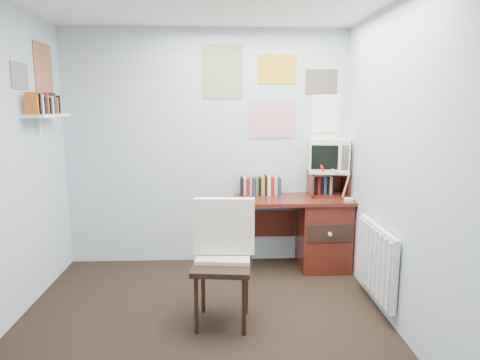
{
  "coord_description": "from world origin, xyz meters",
  "views": [
    {
      "loc": [
        0.16,
        -2.83,
        1.72
      ],
      "look_at": [
        0.32,
        0.9,
        1.06
      ],
      "focal_mm": 32.0,
      "sensor_mm": 36.0,
      "label": 1
    }
  ],
  "objects_px": {
    "desk_lamp": "(350,183)",
    "radiator": "(376,260)",
    "crt_tv": "(329,154)",
    "wall_shelf": "(47,116)",
    "desk_chair": "(222,266)",
    "tv_riser": "(328,184)",
    "desk": "(318,230)"
  },
  "relations": [
    {
      "from": "desk_lamp",
      "to": "wall_shelf",
      "type": "bearing_deg",
      "value": -163.54
    },
    {
      "from": "desk_chair",
      "to": "tv_riser",
      "type": "height_order",
      "value": "tv_riser"
    },
    {
      "from": "tv_riser",
      "to": "crt_tv",
      "type": "bearing_deg",
      "value": 80.42
    },
    {
      "from": "desk_lamp",
      "to": "crt_tv",
      "type": "xyz_separation_m",
      "value": [
        -0.15,
        0.29,
        0.26
      ]
    },
    {
      "from": "desk",
      "to": "tv_riser",
      "type": "relative_size",
      "value": 3.0
    },
    {
      "from": "desk_lamp",
      "to": "crt_tv",
      "type": "bearing_deg",
      "value": 128.74
    },
    {
      "from": "desk_lamp",
      "to": "wall_shelf",
      "type": "distance_m",
      "value": 2.93
    },
    {
      "from": "radiator",
      "to": "wall_shelf",
      "type": "xyz_separation_m",
      "value": [
        -2.86,
        0.55,
        1.2
      ]
    },
    {
      "from": "desk_chair",
      "to": "radiator",
      "type": "bearing_deg",
      "value": 15.79
    },
    {
      "from": "desk",
      "to": "desk_lamp",
      "type": "bearing_deg",
      "value": -31.02
    },
    {
      "from": "desk",
      "to": "desk_lamp",
      "type": "distance_m",
      "value": 0.62
    },
    {
      "from": "tv_riser",
      "to": "wall_shelf",
      "type": "relative_size",
      "value": 0.65
    },
    {
      "from": "tv_riser",
      "to": "wall_shelf",
      "type": "bearing_deg",
      "value": -169.68
    },
    {
      "from": "crt_tv",
      "to": "wall_shelf",
      "type": "xyz_separation_m",
      "value": [
        -2.69,
        -0.51,
        0.42
      ]
    },
    {
      "from": "tv_riser",
      "to": "radiator",
      "type": "relative_size",
      "value": 0.5
    },
    {
      "from": "desk_chair",
      "to": "tv_riser",
      "type": "distance_m",
      "value": 1.74
    },
    {
      "from": "wall_shelf",
      "to": "desk_chair",
      "type": "bearing_deg",
      "value": -26.29
    },
    {
      "from": "desk",
      "to": "desk_chair",
      "type": "xyz_separation_m",
      "value": [
        -1.01,
        -1.15,
        0.07
      ]
    },
    {
      "from": "desk_chair",
      "to": "wall_shelf",
      "type": "height_order",
      "value": "wall_shelf"
    },
    {
      "from": "desk_chair",
      "to": "desk_lamp",
      "type": "distance_m",
      "value": 1.68
    },
    {
      "from": "desk_chair",
      "to": "desk_lamp",
      "type": "bearing_deg",
      "value": 43.83
    },
    {
      "from": "desk",
      "to": "tv_riser",
      "type": "height_order",
      "value": "tv_riser"
    },
    {
      "from": "crt_tv",
      "to": "wall_shelf",
      "type": "relative_size",
      "value": 0.66
    },
    {
      "from": "desk",
      "to": "desk_chair",
      "type": "height_order",
      "value": "desk_chair"
    },
    {
      "from": "desk_chair",
      "to": "tv_riser",
      "type": "xyz_separation_m",
      "value": [
        1.13,
        1.26,
        0.41
      ]
    },
    {
      "from": "desk_lamp",
      "to": "wall_shelf",
      "type": "xyz_separation_m",
      "value": [
        -2.84,
        -0.22,
        0.68
      ]
    },
    {
      "from": "desk_chair",
      "to": "crt_tv",
      "type": "xyz_separation_m",
      "value": [
        1.14,
        1.28,
        0.73
      ]
    },
    {
      "from": "radiator",
      "to": "wall_shelf",
      "type": "relative_size",
      "value": 1.29
    },
    {
      "from": "tv_riser",
      "to": "crt_tv",
      "type": "height_order",
      "value": "crt_tv"
    },
    {
      "from": "tv_riser",
      "to": "radiator",
      "type": "distance_m",
      "value": 1.15
    },
    {
      "from": "desk_lamp",
      "to": "radiator",
      "type": "bearing_deg",
      "value": -76.44
    },
    {
      "from": "desk",
      "to": "radiator",
      "type": "distance_m",
      "value": 0.97
    }
  ]
}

